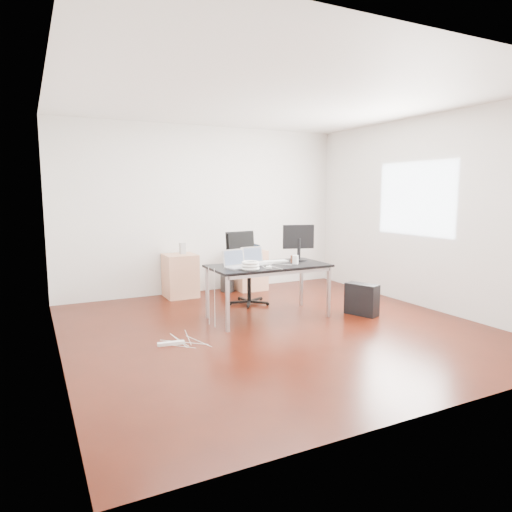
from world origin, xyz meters
name	(u,v)px	position (x,y,z in m)	size (l,w,h in m)	color
room_shell	(279,217)	(0.04, 0.00, 1.40)	(5.00, 5.00, 5.00)	black
desk	(268,269)	(0.15, 0.48, 0.68)	(1.60, 0.80, 0.73)	black
office_chair	(246,264)	(0.24, 1.36, 0.61)	(0.53, 0.55, 1.08)	black
filing_cabinet_left	(180,276)	(-0.54, 2.23, 0.35)	(0.50, 0.50, 0.70)	tan
filing_cabinet_right	(249,270)	(0.71, 2.23, 0.35)	(0.50, 0.50, 0.70)	tan
pc_tower	(362,299)	(1.38, 0.01, 0.22)	(0.20, 0.45, 0.44)	black
wastebasket	(227,283)	(0.30, 2.25, 0.14)	(0.24, 0.24, 0.28)	black
power_strip	(171,343)	(-1.36, -0.03, 0.02)	(0.30, 0.06, 0.04)	white
laptop_left	(237,263)	(-0.32, 0.44, 0.79)	(0.37, 0.31, 0.23)	silver
laptop_right	(255,260)	(0.01, 0.59, 0.79)	(0.35, 0.27, 0.23)	silver
monitor	(298,241)	(0.73, 0.65, 1.01)	(0.45, 0.26, 0.51)	black
keyboard	(272,262)	(0.30, 0.65, 0.74)	(0.44, 0.14, 0.02)	white
cup_white	(295,260)	(0.51, 0.37, 0.79)	(0.08, 0.08, 0.12)	white
cup_brown	(293,259)	(0.55, 0.49, 0.78)	(0.08, 0.08, 0.10)	#532A1C
cable_coil	(250,265)	(-0.24, 0.24, 0.78)	(0.24, 0.24, 0.11)	white
power_adapter	(269,267)	(0.02, 0.22, 0.74)	(0.07, 0.07, 0.03)	white
speaker	(183,248)	(-0.48, 2.27, 0.79)	(0.09, 0.08, 0.18)	#9E9E9E
navy_garment	(249,247)	(0.72, 2.26, 0.74)	(0.30, 0.24, 0.09)	black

